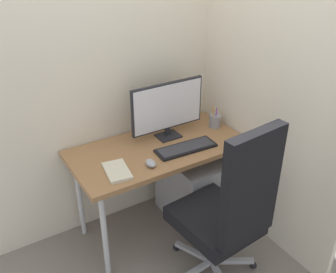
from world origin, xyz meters
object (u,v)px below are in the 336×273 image
(office_chair, at_px, (229,210))
(filing_cabinet, at_px, (196,186))
(mouse, at_px, (151,163))
(notebook, at_px, (117,171))
(keyboard, at_px, (186,148))
(monitor, at_px, (168,108))
(pen_holder, at_px, (215,121))

(office_chair, bearing_deg, filing_cabinet, 70.33)
(office_chair, relative_size, mouse, 12.90)
(mouse, bearing_deg, notebook, 169.13)
(office_chair, xyz_separation_m, mouse, (-0.26, 0.50, 0.15))
(filing_cabinet, bearing_deg, keyboard, -149.37)
(filing_cabinet, bearing_deg, monitor, 145.79)
(mouse, bearing_deg, office_chair, -61.42)
(pen_holder, bearing_deg, monitor, 171.78)
(pen_holder, height_order, notebook, pen_holder)
(filing_cabinet, height_order, pen_holder, pen_holder)
(filing_cabinet, relative_size, monitor, 0.95)
(mouse, relative_size, notebook, 0.39)
(keyboard, bearing_deg, notebook, -178.86)
(pen_holder, relative_size, notebook, 0.71)
(keyboard, bearing_deg, mouse, -169.59)
(monitor, relative_size, keyboard, 1.29)
(filing_cabinet, relative_size, pen_holder, 3.25)
(filing_cabinet, xyz_separation_m, monitor, (-0.19, 0.13, 0.68))
(monitor, relative_size, pen_holder, 3.41)
(monitor, bearing_deg, notebook, -155.41)
(mouse, bearing_deg, filing_cabinet, 19.51)
(office_chair, height_order, filing_cabinet, office_chair)
(filing_cabinet, distance_m, keyboard, 0.50)
(monitor, relative_size, mouse, 6.23)
(keyboard, distance_m, notebook, 0.54)
(pen_holder, distance_m, notebook, 0.94)
(keyboard, xyz_separation_m, pen_holder, (0.39, 0.17, 0.04))
(filing_cabinet, bearing_deg, office_chair, -109.67)
(filing_cabinet, height_order, monitor, monitor)
(monitor, distance_m, mouse, 0.47)
(filing_cabinet, bearing_deg, mouse, -161.74)
(filing_cabinet, relative_size, keyboard, 1.23)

